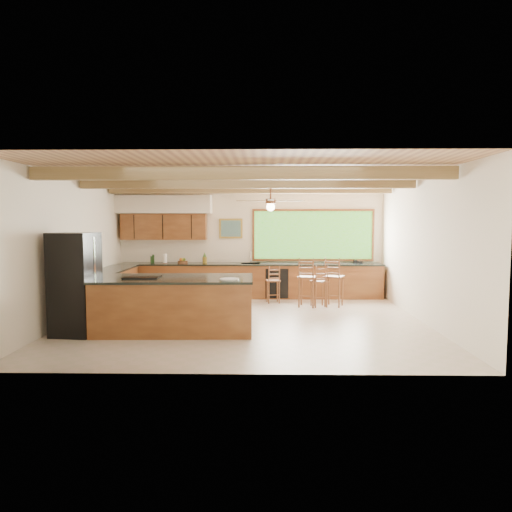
{
  "coord_description": "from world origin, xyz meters",
  "views": [
    {
      "loc": [
        0.36,
        -9.26,
        2.08
      ],
      "look_at": [
        0.18,
        0.8,
        1.29
      ],
      "focal_mm": 32.0,
      "sensor_mm": 36.0,
      "label": 1
    }
  ],
  "objects": [
    {
      "name": "island",
      "position": [
        -1.3,
        -0.85,
        0.51
      ],
      "size": [
        2.94,
        1.44,
        1.03
      ],
      "rotation": [
        0.0,
        0.0,
        0.03
      ],
      "color": "brown",
      "rests_on": "ground"
    },
    {
      "name": "bar_stool_a",
      "position": [
        0.59,
        2.06,
        0.55
      ],
      "size": [
        0.38,
        0.38,
        0.93
      ],
      "rotation": [
        0.0,
        0.0,
        0.15
      ],
      "color": "brown",
      "rests_on": "ground"
    },
    {
      "name": "room_shell",
      "position": [
        -0.17,
        0.65,
        2.21
      ],
      "size": [
        7.27,
        6.54,
        3.02
      ],
      "color": "white",
      "rests_on": "ground"
    },
    {
      "name": "counter_run",
      "position": [
        -0.82,
        2.52,
        0.46
      ],
      "size": [
        7.12,
        3.1,
        1.22
      ],
      "color": "brown",
      "rests_on": "ground"
    },
    {
      "name": "ground",
      "position": [
        0.0,
        0.0,
        0.0
      ],
      "size": [
        7.2,
        7.2,
        0.0
      ],
      "primitive_type": "plane",
      "color": "beige",
      "rests_on": "ground"
    },
    {
      "name": "bar_stool_c",
      "position": [
        1.68,
        1.55,
        0.6
      ],
      "size": [
        0.44,
        0.44,
        1.01
      ],
      "rotation": [
        0.0,
        0.0,
        0.25
      ],
      "color": "brown",
      "rests_on": "ground"
    },
    {
      "name": "refrigerator",
      "position": [
        -3.05,
        -1.17,
        0.93
      ],
      "size": [
        0.79,
        0.77,
        1.86
      ],
      "rotation": [
        0.0,
        0.0,
        -0.1
      ],
      "color": "black",
      "rests_on": "ground"
    },
    {
      "name": "bar_stool_d",
      "position": [
        2.05,
        1.61,
        0.7
      ],
      "size": [
        0.56,
        0.56,
        1.19
      ],
      "rotation": [
        0.0,
        0.0,
        -0.4
      ],
      "color": "brown",
      "rests_on": "ground"
    },
    {
      "name": "bar_stool_b",
      "position": [
        1.4,
        1.54,
        0.7
      ],
      "size": [
        0.52,
        0.52,
        1.19
      ],
      "rotation": [
        0.0,
        0.0,
        -0.25
      ],
      "color": "brown",
      "rests_on": "ground"
    }
  ]
}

